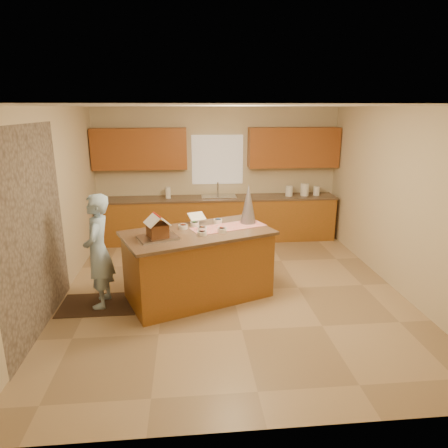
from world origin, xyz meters
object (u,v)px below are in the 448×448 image
Objects in this scene: island_base at (198,266)px; boy at (98,251)px; tinsel_tree at (248,204)px; gingerbread_house at (157,228)px.

boy reaches higher than island_base.
boy is at bearing -166.88° from tinsel_tree.
tinsel_tree is 0.38× the size of boy.
gingerbread_house is at bearing -174.81° from island_base.
tinsel_tree is (0.77, 0.36, 0.82)m from island_base.
island_base is at bearing 26.64° from gingerbread_house.
boy reaches higher than gingerbread_house.
boy is at bearing 170.69° from gingerbread_house.
boy is (-1.36, -0.13, 0.32)m from island_base.
island_base is 1.40m from boy.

